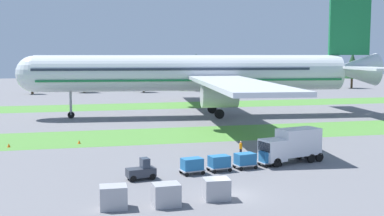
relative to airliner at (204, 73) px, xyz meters
name	(u,v)px	position (x,y,z in m)	size (l,w,h in m)	color
ground_plane	(231,195)	(-10.65, -49.48, -7.93)	(400.00, 400.00, 0.00)	slate
grass_strip_near	(165,135)	(-10.65, -19.18, -7.92)	(320.00, 13.41, 0.01)	#4C8438
grass_strip_far	(133,106)	(-10.65, 19.64, -7.92)	(320.00, 13.41, 0.01)	#4C8438
airliner	(204,73)	(0.00, 0.00, 0.00)	(65.97, 81.25, 22.12)	silver
baggage_tug	(142,171)	(-17.08, -42.77, -7.11)	(2.79, 1.74, 1.97)	#2D333D
cargo_dolly_lead	(192,165)	(-12.14, -41.88, -7.01)	(2.43, 1.86, 1.55)	#A3A3A8
cargo_dolly_second	(219,162)	(-9.28, -41.37, -7.01)	(2.43, 1.86, 1.55)	#A3A3A8
cargo_dolly_third	(245,159)	(-6.43, -40.86, -7.01)	(2.43, 1.86, 1.55)	#A3A3A8
cargo_dolly_fourth	(270,157)	(-3.57, -40.35, -7.01)	(2.43, 1.86, 1.55)	#A3A3A8
catering_truck	(292,144)	(-0.79, -39.47, -5.97)	(7.31, 3.92, 3.58)	silver
ground_crew_marshaller	(241,148)	(-4.94, -35.18, -6.98)	(0.36, 0.56, 1.74)	black
uld_container_0	(113,197)	(-20.26, -50.76, -7.06)	(2.00, 1.60, 1.74)	#A3A3A8
uld_container_1	(166,195)	(-16.31, -51.04, -7.06)	(2.00, 1.60, 1.73)	#A3A3A8
uld_container_2	(217,189)	(-12.16, -50.33, -7.08)	(2.00, 1.60, 1.69)	#A3A3A8
taxiway_marker_0	(9,145)	(-30.94, -23.53, -7.68)	(0.44, 0.44, 0.49)	orange
taxiway_marker_1	(79,142)	(-22.50, -23.06, -7.70)	(0.44, 0.44, 0.45)	orange
distant_tree_line	(93,70)	(-17.70, 57.81, -1.18)	(157.87, 10.29, 11.67)	#4C3823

